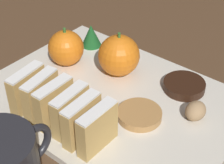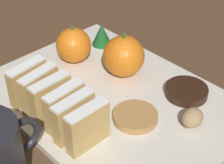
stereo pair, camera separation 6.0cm
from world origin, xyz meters
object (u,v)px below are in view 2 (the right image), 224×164
object	(u,v)px
orange_far	(124,56)
chocolate_cookie	(186,91)
orange_near	(74,45)
walnut	(192,118)

from	to	relation	value
orange_far	chocolate_cookie	xyz separation A→B (m)	(0.03, -0.12, -0.03)
orange_near	orange_far	distance (m)	0.10
orange_near	walnut	world-z (taller)	orange_near
orange_near	walnut	bearing A→B (deg)	-86.82
orange_near	chocolate_cookie	size ratio (longest dim) A/B	1.04
walnut	chocolate_cookie	distance (m)	0.07
orange_far	chocolate_cookie	distance (m)	0.12
orange_near	chocolate_cookie	distance (m)	0.22
orange_near	orange_far	xyz separation A→B (m)	(0.04, -0.09, 0.00)
orange_near	chocolate_cookie	world-z (taller)	orange_near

